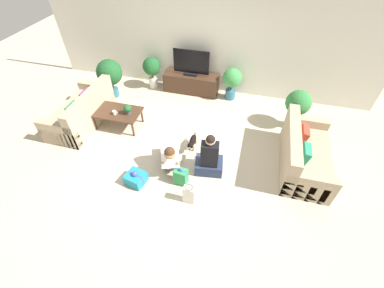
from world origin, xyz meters
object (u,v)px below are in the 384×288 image
object	(u,v)px
tv_console	(191,83)
potted_plant_back_right	(232,80)
potted_plant_back_left	(152,69)
person_sitting	(209,159)
sofa_left	(82,112)
tabletop_plant	(128,109)
sofa_right	(303,155)
person_kneeling	(170,154)
tv	(191,64)
gift_bag_a	(189,194)
mug	(115,113)
gift_box_a	(181,176)
potted_plant_corner_right	(298,104)
dog	(192,142)
gift_box_b	(136,178)
coffee_table	(117,113)
potted_plant_corner_left	(110,74)

from	to	relation	value
tv_console	potted_plant_back_right	xyz separation A→B (m)	(1.07, -0.05, 0.28)
potted_plant_back_left	person_sitting	distance (m)	3.35
sofa_left	tabletop_plant	distance (m)	1.15
person_sitting	sofa_right	bearing A→B (deg)	-168.81
potted_plant_back_left	person_kneeling	world-z (taller)	potted_plant_back_left
tv	tabletop_plant	xyz separation A→B (m)	(-0.95, -1.83, -0.28)
sofa_left	gift_bag_a	distance (m)	3.29
sofa_right	mug	size ratio (longest dim) A/B	14.34
person_kneeling	gift_box_a	world-z (taller)	person_kneeling
potted_plant_corner_right	dog	xyz separation A→B (m)	(-2.03, -1.30, -0.41)
dog	gift_box_b	world-z (taller)	gift_box_b
person_sitting	gift_bag_a	size ratio (longest dim) A/B	2.39
coffee_table	gift_bag_a	xyz separation A→B (m)	(2.10, -1.58, -0.17)
gift_box_a	tabletop_plant	xyz separation A→B (m)	(-1.56, 1.22, 0.35)
potted_plant_back_right	mug	size ratio (longest dim) A/B	6.98
sofa_left	gift_box_b	world-z (taller)	sofa_left
gift_box_a	gift_bag_a	xyz separation A→B (m)	(0.25, -0.35, 0.02)
person_sitting	potted_plant_back_right	bearing A→B (deg)	-98.69
sofa_left	tv	distance (m)	2.88
gift_box_a	tabletop_plant	size ratio (longest dim) A/B	1.77
person_kneeling	gift_box_b	size ratio (longest dim) A/B	2.08
sofa_right	potted_plant_corner_left	size ratio (longest dim) A/B	1.72
sofa_left	tv	bearing A→B (deg)	132.97
tabletop_plant	potted_plant_corner_right	bearing A→B (deg)	15.69
person_sitting	coffee_table	bearing A→B (deg)	-27.87
person_kneeling	person_sitting	xyz separation A→B (m)	(0.73, 0.10, -0.02)
coffee_table	person_kneeling	size ratio (longest dim) A/B	1.26
dog	mug	world-z (taller)	mug
tv_console	mug	world-z (taller)	tv_console
gift_bag_a	sofa_left	bearing A→B (deg)	153.46
potted_plant_corner_right	gift_box_a	world-z (taller)	potted_plant_corner_right
sofa_left	potted_plant_corner_right	bearing A→B (deg)	103.28
coffee_table	tv_console	distance (m)	2.20
dog	gift_bag_a	size ratio (longest dim) A/B	1.30
potted_plant_back_left	potted_plant_corner_left	distance (m)	1.09
gift_bag_a	tabletop_plant	xyz separation A→B (m)	(-1.82, 1.58, 0.34)
tv_console	gift_bag_a	distance (m)	3.51
potted_plant_back_right	dog	bearing A→B (deg)	-103.19
coffee_table	gift_bag_a	bearing A→B (deg)	-36.94
sofa_right	person_sitting	bearing A→B (deg)	109.36
tv_console	person_kneeling	size ratio (longest dim) A/B	1.73
potted_plant_corner_right	person_sitting	xyz separation A→B (m)	(-1.57, -1.81, -0.27)
potted_plant_corner_left	potted_plant_back_left	bearing A→B (deg)	38.09
potted_plant_corner_left	gift_box_b	world-z (taller)	potted_plant_corner_left
gift_box_a	tv_console	bearing A→B (deg)	101.38
sofa_left	dog	xyz separation A→B (m)	(2.66, -0.19, -0.10)
coffee_table	person_kneeling	world-z (taller)	person_kneeling
potted_plant_back_right	tabletop_plant	bearing A→B (deg)	-138.66
sofa_left	potted_plant_corner_left	world-z (taller)	potted_plant_corner_left
tv_console	potted_plant_corner_right	world-z (taller)	potted_plant_corner_right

